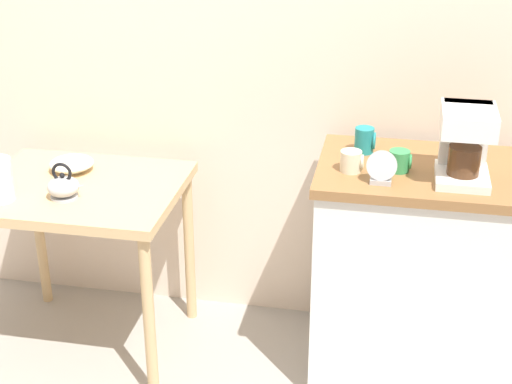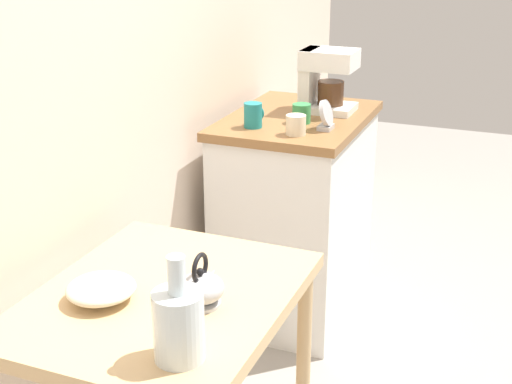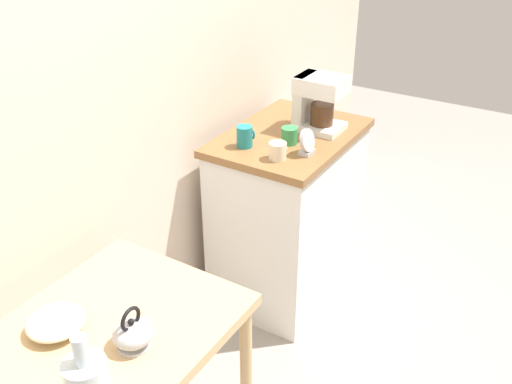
{
  "view_description": "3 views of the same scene",
  "coord_description": "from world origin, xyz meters",
  "px_view_note": "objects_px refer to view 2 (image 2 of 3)",
  "views": [
    {
      "loc": [
        0.61,
        -2.56,
        1.98
      ],
      "look_at": [
        0.12,
        -0.05,
        0.79
      ],
      "focal_mm": 54.07,
      "sensor_mm": 36.0,
      "label": 1
    },
    {
      "loc": [
        -2.0,
        -0.86,
        1.65
      ],
      "look_at": [
        0.05,
        -0.03,
        0.8
      ],
      "focal_mm": 49.96,
      "sensor_mm": 36.0,
      "label": 2
    },
    {
      "loc": [
        -1.47,
        -1.1,
        1.97
      ],
      "look_at": [
        0.29,
        -0.03,
        0.81
      ],
      "focal_mm": 40.08,
      "sensor_mm": 36.0,
      "label": 3
    }
  ],
  "objects_px": {
    "mug_tall_green": "(302,113)",
    "mug_small_cream": "(296,125)",
    "bowl_stoneware": "(101,289)",
    "mug_dark_teal": "(253,115)",
    "teakettle": "(201,288)",
    "glass_carafe_vase": "(179,323)",
    "table_clock": "(326,116)",
    "coffee_maker": "(324,78)"
  },
  "relations": [
    {
      "from": "mug_dark_teal",
      "to": "table_clock",
      "type": "xyz_separation_m",
      "value": [
        0.07,
        -0.27,
        0.0
      ]
    },
    {
      "from": "glass_carafe_vase",
      "to": "mug_tall_green",
      "type": "height_order",
      "value": "glass_carafe_vase"
    },
    {
      "from": "glass_carafe_vase",
      "to": "mug_small_cream",
      "type": "bearing_deg",
      "value": 7.68
    },
    {
      "from": "glass_carafe_vase",
      "to": "coffee_maker",
      "type": "relative_size",
      "value": 0.96
    },
    {
      "from": "mug_tall_green",
      "to": "table_clock",
      "type": "height_order",
      "value": "table_clock"
    },
    {
      "from": "teakettle",
      "to": "mug_tall_green",
      "type": "xyz_separation_m",
      "value": [
        1.22,
        0.15,
        0.14
      ]
    },
    {
      "from": "bowl_stoneware",
      "to": "mug_dark_teal",
      "type": "distance_m",
      "value": 1.17
    },
    {
      "from": "glass_carafe_vase",
      "to": "table_clock",
      "type": "height_order",
      "value": "table_clock"
    },
    {
      "from": "mug_tall_green",
      "to": "mug_small_cream",
      "type": "distance_m",
      "value": 0.17
    },
    {
      "from": "mug_tall_green",
      "to": "mug_small_cream",
      "type": "height_order",
      "value": "same"
    },
    {
      "from": "coffee_maker",
      "to": "mug_dark_teal",
      "type": "height_order",
      "value": "coffee_maker"
    },
    {
      "from": "mug_tall_green",
      "to": "mug_small_cream",
      "type": "relative_size",
      "value": 0.97
    },
    {
      "from": "table_clock",
      "to": "mug_tall_green",
      "type": "bearing_deg",
      "value": 63.31
    },
    {
      "from": "teakettle",
      "to": "mug_small_cream",
      "type": "height_order",
      "value": "mug_small_cream"
    },
    {
      "from": "bowl_stoneware",
      "to": "table_clock",
      "type": "relative_size",
      "value": 1.53
    },
    {
      "from": "bowl_stoneware",
      "to": "mug_dark_teal",
      "type": "height_order",
      "value": "mug_dark_teal"
    },
    {
      "from": "glass_carafe_vase",
      "to": "mug_dark_teal",
      "type": "relative_size",
      "value": 2.57
    },
    {
      "from": "mug_tall_green",
      "to": "table_clock",
      "type": "relative_size",
      "value": 0.69
    },
    {
      "from": "glass_carafe_vase",
      "to": "mug_small_cream",
      "type": "relative_size",
      "value": 3.0
    },
    {
      "from": "mug_small_cream",
      "to": "table_clock",
      "type": "distance_m",
      "value": 0.14
    },
    {
      "from": "coffee_maker",
      "to": "mug_small_cream",
      "type": "height_order",
      "value": "coffee_maker"
    },
    {
      "from": "coffee_maker",
      "to": "table_clock",
      "type": "relative_size",
      "value": 2.23
    },
    {
      "from": "coffee_maker",
      "to": "mug_tall_green",
      "type": "xyz_separation_m",
      "value": [
        -0.21,
        0.02,
        -0.1
      ]
    },
    {
      "from": "mug_small_cream",
      "to": "table_clock",
      "type": "bearing_deg",
      "value": -38.09
    },
    {
      "from": "table_clock",
      "to": "bowl_stoneware",
      "type": "bearing_deg",
      "value": 170.03
    },
    {
      "from": "glass_carafe_vase",
      "to": "mug_dark_teal",
      "type": "xyz_separation_m",
      "value": [
        1.31,
        0.36,
        0.11
      ]
    },
    {
      "from": "bowl_stoneware",
      "to": "coffee_maker",
      "type": "distance_m",
      "value": 1.53
    },
    {
      "from": "bowl_stoneware",
      "to": "glass_carafe_vase",
      "type": "bearing_deg",
      "value": -116.84
    },
    {
      "from": "teakettle",
      "to": "mug_small_cream",
      "type": "bearing_deg",
      "value": 6.12
    },
    {
      "from": "mug_tall_green",
      "to": "mug_small_cream",
      "type": "bearing_deg",
      "value": -168.46
    },
    {
      "from": "bowl_stoneware",
      "to": "table_clock",
      "type": "distance_m",
      "value": 1.26
    },
    {
      "from": "mug_tall_green",
      "to": "teakettle",
      "type": "bearing_deg",
      "value": -173.13
    },
    {
      "from": "glass_carafe_vase",
      "to": "table_clock",
      "type": "distance_m",
      "value": 1.4
    },
    {
      "from": "glass_carafe_vase",
      "to": "mug_dark_teal",
      "type": "bearing_deg",
      "value": 15.35
    },
    {
      "from": "glass_carafe_vase",
      "to": "mug_small_cream",
      "type": "xyz_separation_m",
      "value": [
        1.28,
        0.17,
        0.1
      ]
    },
    {
      "from": "mug_dark_teal",
      "to": "table_clock",
      "type": "bearing_deg",
      "value": -74.97
    },
    {
      "from": "teakettle",
      "to": "table_clock",
      "type": "distance_m",
      "value": 1.17
    },
    {
      "from": "coffee_maker",
      "to": "mug_tall_green",
      "type": "relative_size",
      "value": 3.23
    },
    {
      "from": "bowl_stoneware",
      "to": "teakettle",
      "type": "height_order",
      "value": "teakettle"
    },
    {
      "from": "mug_dark_teal",
      "to": "coffee_maker",
      "type": "bearing_deg",
      "value": -27.17
    },
    {
      "from": "mug_dark_teal",
      "to": "bowl_stoneware",
      "type": "bearing_deg",
      "value": -177.23
    },
    {
      "from": "glass_carafe_vase",
      "to": "mug_tall_green",
      "type": "distance_m",
      "value": 1.47
    }
  ]
}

